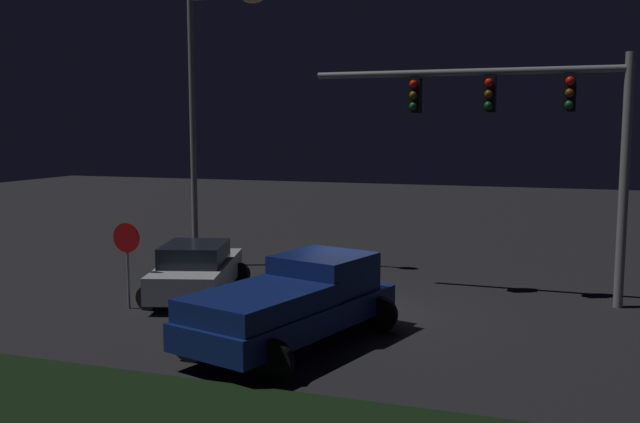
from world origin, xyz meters
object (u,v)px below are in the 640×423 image
object	(u,v)px
pickup_truck	(297,298)
street_lamp_left	(206,99)
stop_sign	(127,249)
car_sedan	(197,270)
traffic_signal_gantry	(526,117)

from	to	relation	value
pickup_truck	street_lamp_left	world-z (taller)	street_lamp_left
stop_sign	car_sedan	bearing A→B (deg)	58.80
pickup_truck	car_sedan	distance (m)	5.10
pickup_truck	street_lamp_left	xyz separation A→B (m)	(-5.75, 6.89, 4.54)
car_sedan	stop_sign	xyz separation A→B (m)	(-1.03, -1.71, 0.82)
pickup_truck	stop_sign	size ratio (longest dim) A/B	2.58
street_lamp_left	pickup_truck	bearing A→B (deg)	-50.16
street_lamp_left	stop_sign	world-z (taller)	street_lamp_left
pickup_truck	stop_sign	bearing A→B (deg)	91.81
traffic_signal_gantry	street_lamp_left	size ratio (longest dim) A/B	0.94
pickup_truck	street_lamp_left	size ratio (longest dim) A/B	0.65
pickup_truck	traffic_signal_gantry	world-z (taller)	traffic_signal_gantry
pickup_truck	stop_sign	xyz separation A→B (m)	(-5.12, 1.33, 0.56)
pickup_truck	street_lamp_left	bearing A→B (deg)	56.18
pickup_truck	traffic_signal_gantry	size ratio (longest dim) A/B	0.69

